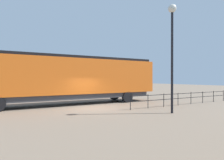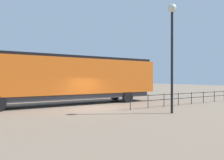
# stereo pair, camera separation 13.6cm
# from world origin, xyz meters

# --- Properties ---
(ground_plane) EXTENTS (120.00, 120.00, 0.00)m
(ground_plane) POSITION_xyz_m (0.00, 0.00, 0.00)
(ground_plane) COLOR #84705B
(locomotive) EXTENTS (2.81, 17.28, 4.36)m
(locomotive) POSITION_xyz_m (-3.04, -0.47, 2.43)
(locomotive) COLOR orange
(locomotive) RESTS_ON ground_plane
(lamp_post) EXTENTS (0.56, 0.56, 7.38)m
(lamp_post) POSITION_xyz_m (4.72, 3.79, 5.28)
(lamp_post) COLOR black
(lamp_post) RESTS_ON ground_plane
(platform_fence) EXTENTS (0.05, 11.92, 1.10)m
(platform_fence) POSITION_xyz_m (2.21, 8.06, 0.72)
(platform_fence) COLOR black
(platform_fence) RESTS_ON ground_plane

